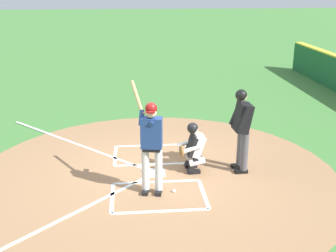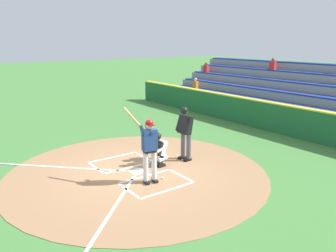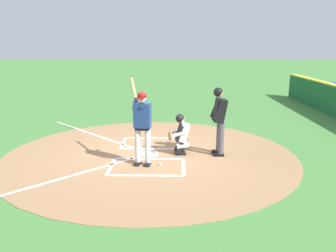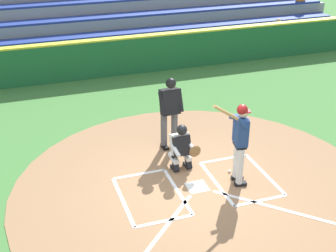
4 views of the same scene
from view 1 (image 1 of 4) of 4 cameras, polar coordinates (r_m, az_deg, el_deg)
The scene contains 7 objects.
ground_plane at distance 9.30m, azimuth -1.78°, elevation -6.44°, with size 120.00×120.00×0.00m, color #427A38.
dirt_circle at distance 9.30m, azimuth -1.78°, elevation -6.41°, with size 8.00×8.00×0.01m, color #99704C.
home_plate_and_chalk at distance 9.29m, azimuth -7.24°, elevation -6.52°, with size 7.93×4.91×0.01m.
batter at distance 8.04m, azimuth -2.31°, elevation -2.10°, with size 1.02×0.59×2.13m.
catcher at distance 9.19m, azimuth 3.43°, elevation -2.78°, with size 0.62×0.61×1.13m.
plate_umpire at distance 9.16m, azimuth 10.02°, elevation 0.14°, with size 0.59×0.43×1.86m.
baseball at distance 8.48m, azimuth 0.81°, elevation -8.81°, with size 0.07×0.07×0.07m, color white.
Camera 1 is at (-8.39, 0.48, 3.99)m, focal length 44.89 mm.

